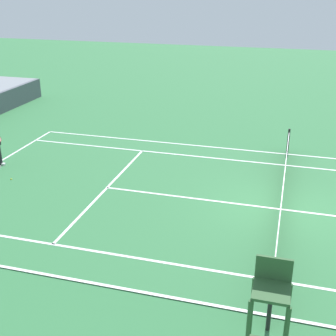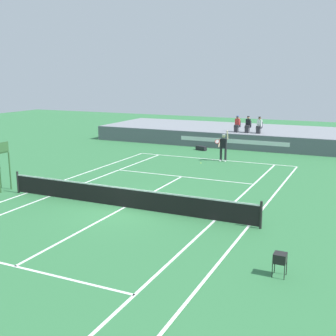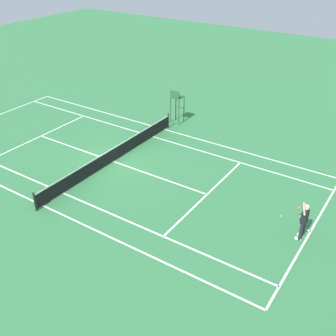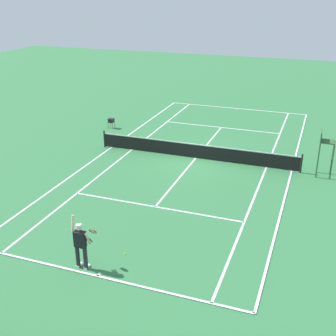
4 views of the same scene
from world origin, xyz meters
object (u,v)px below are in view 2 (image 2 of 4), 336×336
object	(u,v)px
spectator_seated_1	(248,125)
tennis_player	(223,147)
tennis_ball	(201,163)
equipment_bag	(201,148)
spectator_seated_0	(237,124)
spectator_seated_2	(259,125)
ball_hopper	(280,258)

from	to	relation	value
spectator_seated_1	tennis_player	size ratio (longest dim) A/B	0.61
tennis_ball	equipment_bag	bearing A→B (deg)	110.37
spectator_seated_0	equipment_bag	xyz separation A→B (m)	(-2.00, -2.61, -1.65)
spectator_seated_0	tennis_ball	distance (m)	7.54
spectator_seated_0	spectator_seated_1	xyz separation A→B (m)	(0.86, 0.00, 0.00)
spectator_seated_2	tennis_ball	bearing A→B (deg)	-105.25
spectator_seated_1	equipment_bag	bearing A→B (deg)	-137.58
spectator_seated_1	spectator_seated_2	distance (m)	0.88
equipment_bag	spectator_seated_1	bearing A→B (deg)	42.42
spectator_seated_2	equipment_bag	xyz separation A→B (m)	(-3.74, -2.61, -1.65)
spectator_seated_1	ball_hopper	world-z (taller)	spectator_seated_1
tennis_player	ball_hopper	size ratio (longest dim) A/B	2.98
spectator_seated_2	tennis_ball	world-z (taller)	spectator_seated_2
spectator_seated_1	ball_hopper	distance (m)	22.32
equipment_bag	ball_hopper	distance (m)	20.93
spectator_seated_0	equipment_bag	size ratio (longest dim) A/B	1.33
tennis_ball	equipment_bag	world-z (taller)	equipment_bag
spectator_seated_1	tennis_ball	xyz separation A→B (m)	(-1.11, -7.32, -1.78)
tennis_ball	ball_hopper	xyz separation A→B (m)	(7.66, -13.98, 0.54)
spectator_seated_2	ball_hopper	xyz separation A→B (m)	(5.66, -21.30, -1.24)
ball_hopper	spectator_seated_1	bearing A→B (deg)	107.08
spectator_seated_0	equipment_bag	bearing A→B (deg)	-127.47
spectator_seated_0	tennis_player	size ratio (longest dim) A/B	0.61
tennis_player	tennis_ball	world-z (taller)	tennis_player
spectator_seated_2	ball_hopper	size ratio (longest dim) A/B	1.81
tennis_ball	equipment_bag	size ratio (longest dim) A/B	0.07
tennis_ball	tennis_player	bearing A→B (deg)	50.51
spectator_seated_0	ball_hopper	size ratio (longest dim) A/B	1.81
spectator_seated_2	tennis_ball	xyz separation A→B (m)	(-2.00, -7.32, -1.78)
spectator_seated_0	tennis_ball	world-z (taller)	spectator_seated_0
tennis_player	equipment_bag	bearing A→B (deg)	129.56
equipment_bag	ball_hopper	xyz separation A→B (m)	(9.40, -18.69, 0.41)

